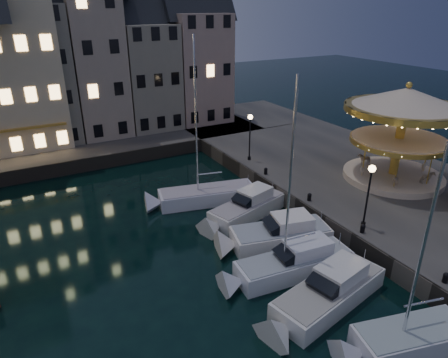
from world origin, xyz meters
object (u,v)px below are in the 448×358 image
streetlamp_d (399,131)px  bollard_d (266,171)px  carousel (403,117)px  bollard_b (363,228)px  bollard_c (309,196)px  streetlamp_b (369,187)px  streetlamp_c (250,131)px  motorboat_a (400,342)px  motorboat_f (200,197)px  motorboat_e (244,210)px  motorboat_c (288,265)px  motorboat_b (325,296)px  motorboat_d (274,236)px  bollard_a (446,277)px

streetlamp_d → bollard_d: (-11.90, 3.00, -2.41)m
carousel → bollard_b: bearing=-150.3°
bollard_c → streetlamp_b: bearing=-82.4°
carousel → streetlamp_c: bearing=130.3°
bollard_d → motorboat_a: (-4.49, -17.11, -1.07)m
motorboat_f → streetlamp_c: bearing=26.5°
streetlamp_d → motorboat_e: streetlamp_d is taller
carousel → streetlamp_b: bearing=-151.2°
bollard_b → motorboat_e: motorboat_e is taller
streetlamp_c → motorboat_c: size_ratio=0.40×
motorboat_b → motorboat_d: (1.12, 5.94, -0.00)m
motorboat_e → motorboat_a: bearing=-91.2°
bollard_a → motorboat_e: motorboat_e is taller
bollard_a → streetlamp_c: bearing=88.2°
streetlamp_d → motorboat_a: motorboat_a is taller
streetlamp_b → bollard_d: (-0.60, 10.00, -2.41)m
motorboat_b → motorboat_c: 2.98m
streetlamp_b → bollard_c: 5.14m
streetlamp_c → motorboat_d: bearing=-114.4°
motorboat_b → motorboat_e: bearing=82.8°
streetlamp_b → bollard_c: streetlamp_b is taller
streetlamp_d → motorboat_f: (-17.83, 3.24, -3.49)m
carousel → streetlamp_d: bearing=37.8°
motorboat_e → streetlamp_d: bearing=1.5°
motorboat_a → motorboat_d: size_ratio=1.40×
streetlamp_c → bollard_b: bearing=-92.5°
streetlamp_b → motorboat_d: bearing=151.8°
bollard_c → motorboat_e: motorboat_e is taller
bollard_a → bollard_c: 10.50m
streetlamp_c → motorboat_d: 12.40m
motorboat_b → motorboat_c: (-0.05, 2.98, 0.03)m
streetlamp_d → bollard_d: streetlamp_d is taller
bollard_d → carousel: bearing=-34.2°
motorboat_a → motorboat_c: bearing=98.5°
streetlamp_c → carousel: bearing=-49.7°
bollard_a → streetlamp_b: bearing=84.3°
motorboat_d → motorboat_a: bearing=-90.9°
bollard_b → motorboat_e: size_ratio=0.08×
streetlamp_b → motorboat_e: bearing=126.1°
streetlamp_c → motorboat_f: 8.09m
bollard_c → motorboat_b: motorboat_b is taller
motorboat_c → motorboat_f: bearing=92.3°
bollard_b → motorboat_e: (-4.20, 7.07, -0.96)m
bollard_a → motorboat_f: bearing=110.1°
streetlamp_d → streetlamp_b: bearing=-148.2°
motorboat_e → streetlamp_c: bearing=55.3°
motorboat_a → motorboat_c: motorboat_c is taller
streetlamp_b → motorboat_a: bearing=-125.6°
streetlamp_c → motorboat_d: size_ratio=0.56×
bollard_a → carousel: carousel is taller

